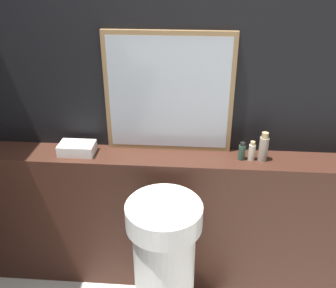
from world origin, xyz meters
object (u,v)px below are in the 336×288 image
lotion_bottle (264,148)px  conditioner_bottle (252,151)px  towel_stack (77,148)px  shampoo_bottle (242,152)px  pedestal_sink (164,265)px  mirror (169,94)px

lotion_bottle → conditioner_bottle: bearing=180.0°
towel_stack → shampoo_bottle: 0.93m
pedestal_sink → lotion_bottle: bearing=36.3°
towel_stack → lotion_bottle: bearing=0.0°
mirror → lotion_bottle: (0.53, -0.10, -0.26)m
shampoo_bottle → lotion_bottle: bearing=0.0°
mirror → lotion_bottle: bearing=-10.2°
pedestal_sink → conditioner_bottle: (0.46, 0.38, 0.50)m
pedestal_sink → lotion_bottle: (0.52, 0.38, 0.53)m
pedestal_sink → lotion_bottle: lotion_bottle is taller
pedestal_sink → lotion_bottle: 0.83m
lotion_bottle → mirror: bearing=169.8°
shampoo_bottle → conditioner_bottle: (0.05, 0.00, 0.00)m
conditioner_bottle → lotion_bottle: lotion_bottle is taller
mirror → towel_stack: bearing=-169.6°
towel_stack → lotion_bottle: 1.05m
mirror → conditioner_bottle: (0.47, -0.10, -0.29)m
pedestal_sink → mirror: mirror is taller
shampoo_bottle → conditioner_bottle: conditioner_bottle is taller
lotion_bottle → shampoo_bottle: bearing=180.0°
mirror → shampoo_bottle: (0.41, -0.10, -0.29)m
pedestal_sink → lotion_bottle: size_ratio=5.12×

